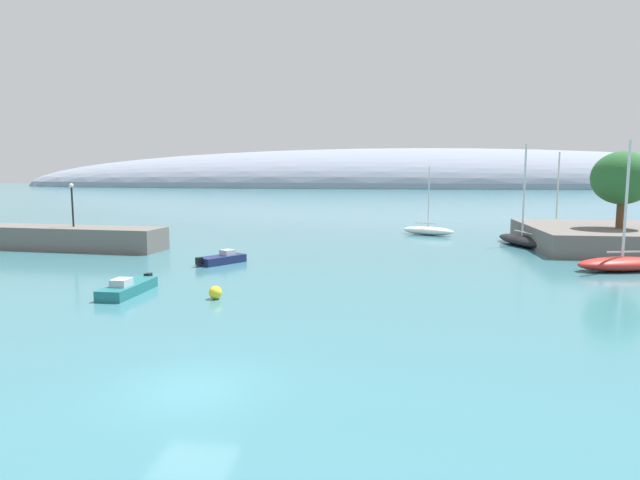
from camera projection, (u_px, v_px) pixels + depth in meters
water at (192, 389)px, 17.09m from camera, size 600.00×600.00×0.00m
shore_outcrop at (634, 238)px, 48.92m from camera, size 18.31×15.49×1.90m
tree_clump_shore at (622, 178)px, 47.15m from camera, size 5.11×5.11×6.70m
breakwater_rocks at (26, 237)px, 49.24m from camera, size 26.55×6.05×2.00m
distant_ridge at (403, 187)px, 257.32m from camera, size 380.15×76.93×36.01m
sailboat_white_near_shore at (428, 230)px, 59.28m from camera, size 5.99×4.08×7.43m
sailboat_black_mid_mooring at (522, 240)px, 50.71m from camera, size 4.25×8.37×9.36m
sailboat_red_outer_mooring at (622, 263)px, 37.60m from camera, size 6.93×3.94×8.96m
sailboat_yellow_end_of_line at (556, 230)px, 58.94m from camera, size 8.30×5.75×8.95m
motorboat_navy_foreground at (222, 259)px, 40.69m from camera, size 3.23×3.88×0.98m
motorboat_teal_alongside_breakwater at (128, 288)px, 30.47m from camera, size 1.53×4.97×0.99m
mooring_buoy_yellow at (215, 292)px, 29.25m from camera, size 0.71×0.71×0.71m
harbor_lamp_post at (72, 200)px, 47.82m from camera, size 0.36×0.36×3.82m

